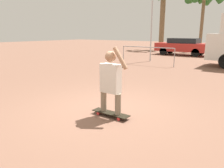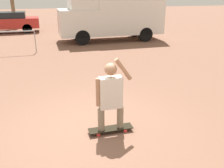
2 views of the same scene
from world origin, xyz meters
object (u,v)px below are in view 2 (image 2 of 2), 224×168
at_px(skateboard, 111,129).
at_px(parked_car_red, 7,22).
at_px(person_skateboarder, 111,93).
at_px(camper_van, 113,13).

xyz_separation_m(skateboard, parked_car_red, (-3.45, 14.99, 0.70)).
bearing_deg(person_skateboarder, camper_van, 73.72).
distance_m(skateboard, person_skateboarder, 0.82).
bearing_deg(person_skateboarder, skateboard, -0.00).
height_order(person_skateboarder, camper_van, camper_van).
xyz_separation_m(skateboard, person_skateboarder, (-0.00, 0.00, 0.82)).
bearing_deg(skateboard, parked_car_red, 102.97).
xyz_separation_m(person_skateboarder, camper_van, (2.95, 10.11, 0.69)).
relative_size(skateboard, camper_van, 0.16).
bearing_deg(person_skateboarder, parked_car_red, 102.97).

